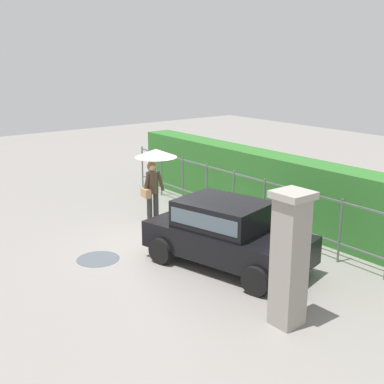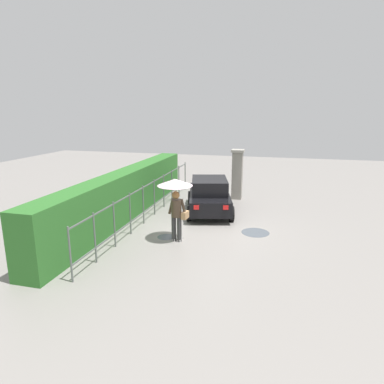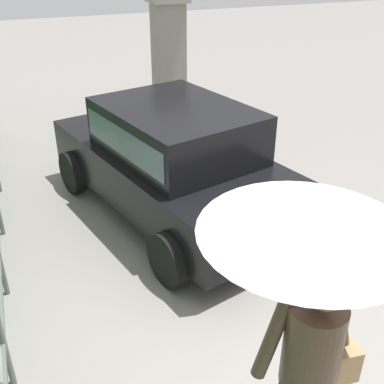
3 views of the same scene
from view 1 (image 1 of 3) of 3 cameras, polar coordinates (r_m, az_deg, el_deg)
ground_plane at (r=12.55m, az=-2.85°, el=-6.04°), size 40.00×40.00×0.00m
car at (r=11.13m, az=3.86°, el=-4.46°), size 3.98×2.55×1.48m
pedestrian at (r=13.78m, az=-4.30°, el=3.06°), size 1.16×1.16×2.10m
gate_pillar at (r=8.71m, az=11.06°, el=-7.42°), size 0.60×0.60×2.42m
fence_section at (r=13.57m, az=6.42°, el=-0.78°), size 10.72×0.05×1.50m
hedge_row at (r=14.25m, az=9.41°, el=0.41°), size 11.67×0.90×1.90m
puddle_near at (r=11.90m, az=-10.65°, el=-7.51°), size 1.00×1.00×0.00m
puddle_far at (r=14.31m, az=-2.30°, el=-3.29°), size 0.60×0.60×0.00m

